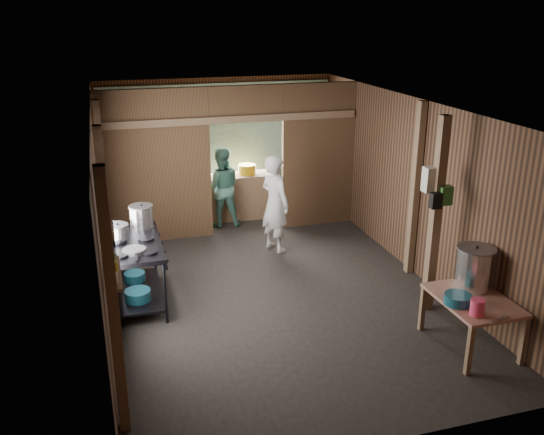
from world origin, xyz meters
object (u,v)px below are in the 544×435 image
object	(u,v)px
gas_range	(135,272)
pink_bucket	(477,307)
cook	(275,203)
prep_table	(471,322)
stove_pot_large	(142,217)
stock_pot	(474,268)
yellow_tub	(247,169)

from	to	relation	value
gas_range	pink_bucket	xyz separation A→B (m)	(3.50, -2.60, 0.28)
gas_range	pink_bucket	world-z (taller)	gas_range
cook	prep_table	bearing A→B (deg)	176.45
stove_pot_large	pink_bucket	bearing A→B (deg)	-43.05
gas_range	cook	size ratio (longest dim) A/B	0.93
gas_range	stock_pot	bearing A→B (deg)	-27.27
stove_pot_large	pink_bucket	world-z (taller)	stove_pot_large
gas_range	prep_table	size ratio (longest dim) A/B	1.41
stove_pot_large	gas_range	bearing A→B (deg)	-108.37
pink_bucket	stock_pot	bearing A→B (deg)	59.31
pink_bucket	yellow_tub	world-z (taller)	yellow_tub
gas_range	cook	xyz separation A→B (m)	(2.35, 1.24, 0.36)
pink_bucket	cook	distance (m)	4.02
stove_pot_large	yellow_tub	bearing A→B (deg)	49.00
pink_bucket	cook	size ratio (longest dim) A/B	0.12
stove_pot_large	cook	size ratio (longest dim) A/B	0.21
pink_bucket	prep_table	bearing A→B (deg)	59.13
gas_range	yellow_tub	size ratio (longest dim) A/B	4.57
prep_table	stock_pot	world-z (taller)	stock_pot
gas_range	cook	distance (m)	2.68
gas_range	stove_pot_large	xyz separation A→B (m)	(0.17, 0.51, 0.60)
stove_pot_large	yellow_tub	distance (m)	3.27
cook	stock_pot	bearing A→B (deg)	-179.69
prep_table	cook	bearing A→B (deg)	111.25
stove_pot_large	stock_pot	world-z (taller)	stove_pot_large
yellow_tub	gas_range	bearing A→B (deg)	-127.85
gas_range	cook	world-z (taller)	cook
stove_pot_large	cook	xyz separation A→B (m)	(2.18, 0.73, -0.23)
prep_table	stove_pot_large	bearing A→B (deg)	141.97
gas_range	stock_pot	xyz separation A→B (m)	(3.87, -1.99, 0.43)
prep_table	pink_bucket	world-z (taller)	pink_bucket
stock_pot	yellow_tub	size ratio (longest dim) A/B	1.61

